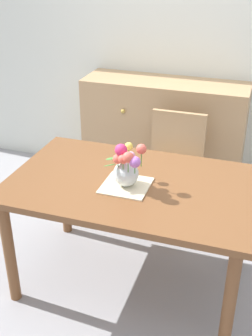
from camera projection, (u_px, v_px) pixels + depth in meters
ground_plane at (132, 280)px, 2.94m from camera, size 12.00×12.00×0.00m
back_wall at (191, 27)px, 3.63m from camera, size 7.00×0.10×2.80m
dining_table at (132, 196)px, 2.63m from camera, size 1.48×0.93×0.77m
chair_far at (174, 163)px, 3.35m from camera, size 0.42×0.42×0.90m
dresser at (163, 136)px, 3.86m from camera, size 1.40×0.47×1.00m
placemat at (126, 185)px, 2.54m from camera, size 0.27×0.27×0.01m
flower_vase at (127, 168)px, 2.47m from camera, size 0.23×0.23×0.27m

